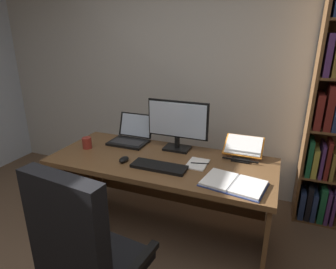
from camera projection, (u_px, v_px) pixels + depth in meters
The scene contains 12 objects.
wall_back at pixel (203, 70), 3.03m from camera, with size 5.70×0.12×2.63m, color beige.
desk at pixel (165, 177), 2.45m from camera, with size 1.78×0.75×0.73m.
office_chair at pixel (88, 266), 1.64m from camera, with size 0.65×0.60×1.07m.
monitor at pixel (178, 125), 2.45m from camera, with size 0.53×0.16×0.43m.
laptop at pixel (131, 137), 2.67m from camera, with size 0.34×0.32×0.24m.
keyboard at pixel (159, 167), 2.17m from camera, with size 0.42×0.15×0.02m, color black.
computer_mouse at pixel (124, 159), 2.27m from camera, with size 0.06×0.10×0.04m, color black.
reading_stand_with_book at pixel (243, 148), 2.36m from camera, with size 0.31×0.28×0.14m.
open_binder at pixel (233, 183), 1.93m from camera, with size 0.45×0.33×0.02m.
notepad at pixel (197, 164), 2.23m from camera, with size 0.15×0.21×0.01m, color white.
pen at pixel (200, 163), 2.22m from camera, with size 0.01×0.01×0.14m, color black.
coffee_mug at pixel (87, 143), 2.53m from camera, with size 0.08×0.08×0.10m, color maroon.
Camera 1 is at (0.80, -0.77, 1.70)m, focal length 31.05 mm.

